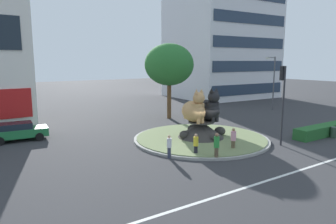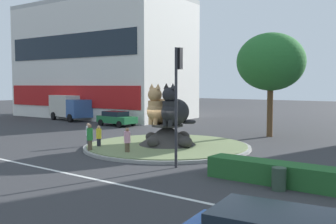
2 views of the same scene
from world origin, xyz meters
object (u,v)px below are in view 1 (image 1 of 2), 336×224
at_px(broadleaf_tree_behind_island, 169,65).
at_px(pedestrian_yellow_shirt, 196,144).
at_px(cat_statue_black, 209,109).
at_px(traffic_light_mast, 283,91).
at_px(streetlight_arm, 273,79).
at_px(office_tower, 221,23).
at_px(litter_bin, 334,132).
at_px(pedestrian_green_shirt, 217,146).
at_px(pedestrian_white_shirt, 169,146).
at_px(hatchback_near_shophouse, 18,131).
at_px(cat_statue_calico, 195,110).
at_px(pedestrian_pink_shirt, 233,139).

bearing_deg(broadleaf_tree_behind_island, pedestrian_yellow_shirt, -116.08).
bearing_deg(cat_statue_black, traffic_light_mast, 36.20).
distance_m(streetlight_arm, pedestrian_yellow_shirt, 22.90).
height_order(traffic_light_mast, office_tower, office_tower).
relative_size(traffic_light_mast, broadleaf_tree_behind_island, 0.73).
height_order(broadleaf_tree_behind_island, litter_bin, broadleaf_tree_behind_island).
relative_size(broadleaf_tree_behind_island, pedestrian_green_shirt, 4.61).
distance_m(cat_statue_black, litter_bin, 10.64).
distance_m(pedestrian_white_shirt, hatchback_near_shophouse, 12.78).
bearing_deg(traffic_light_mast, office_tower, -34.19).
bearing_deg(pedestrian_green_shirt, pedestrian_white_shirt, 178.23).
bearing_deg(hatchback_near_shophouse, traffic_light_mast, -32.55).
bearing_deg(pedestrian_green_shirt, cat_statue_calico, 106.97).
height_order(cat_statue_black, litter_bin, cat_statue_black).
relative_size(streetlight_arm, pedestrian_white_shirt, 4.42).
height_order(cat_statue_black, broadleaf_tree_behind_island, broadleaf_tree_behind_island).
bearing_deg(pedestrian_white_shirt, cat_statue_black, -7.19).
distance_m(cat_statue_calico, traffic_light_mast, 6.67).
height_order(traffic_light_mast, litter_bin, traffic_light_mast).
xyz_separation_m(hatchback_near_shophouse, litter_bin, (21.95, -13.25, -0.32)).
height_order(cat_statue_calico, hatchback_near_shophouse, cat_statue_calico).
bearing_deg(broadleaf_tree_behind_island, litter_bin, -66.06).
relative_size(pedestrian_pink_shirt, litter_bin, 1.83).
bearing_deg(hatchback_near_shophouse, cat_statue_calico, -29.34).
bearing_deg(pedestrian_green_shirt, litter_bin, 33.08).
bearing_deg(cat_statue_black, streetlight_arm, 111.16).
xyz_separation_m(office_tower, pedestrian_pink_shirt, (-22.48, -25.84, -11.86)).
relative_size(hatchback_near_shophouse, litter_bin, 4.83).
bearing_deg(streetlight_arm, cat_statue_calico, 11.73).
bearing_deg(pedestrian_yellow_shirt, cat_statue_calico, -146.52).
distance_m(office_tower, hatchback_near_shophouse, 39.42).
distance_m(traffic_light_mast, pedestrian_yellow_shirt, 7.87).
xyz_separation_m(streetlight_arm, pedestrian_green_shirt, (-19.70, -11.32, -3.03)).
bearing_deg(pedestrian_pink_shirt, cat_statue_black, -122.89).
xyz_separation_m(pedestrian_green_shirt, litter_bin, (12.03, -1.01, -0.49)).
xyz_separation_m(cat_statue_black, broadleaf_tree_behind_island, (2.40, 9.46, 3.36)).
xyz_separation_m(cat_statue_calico, cat_statue_black, (1.34, -0.18, 0.01)).
relative_size(cat_statue_calico, hatchback_near_shophouse, 0.63).
bearing_deg(streetlight_arm, pedestrian_green_shirt, 20.85).
bearing_deg(streetlight_arm, litter_bin, 49.08).
distance_m(office_tower, pedestrian_green_shirt, 38.24).
distance_m(office_tower, pedestrian_white_shirt, 38.56).
bearing_deg(pedestrian_pink_shirt, pedestrian_yellow_shirt, -30.45).
bearing_deg(traffic_light_mast, broadleaf_tree_behind_island, 4.33).
relative_size(pedestrian_white_shirt, litter_bin, 1.71).
distance_m(cat_statue_black, pedestrian_green_shirt, 5.53).
bearing_deg(hatchback_near_shophouse, litter_bin, -26.85).
bearing_deg(broadleaf_tree_behind_island, pedestrian_pink_shirt, -103.73).
bearing_deg(litter_bin, cat_statue_calico, 151.86).
bearing_deg(broadleaf_tree_behind_island, office_tower, 33.64).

